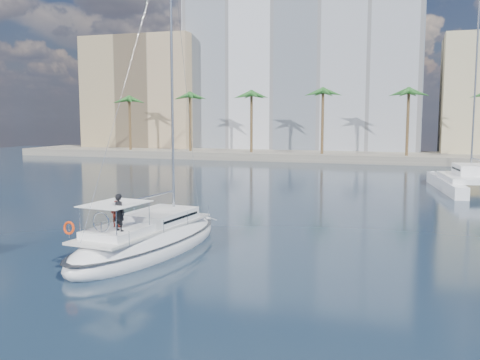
% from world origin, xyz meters
% --- Properties ---
extents(ground, '(160.00, 160.00, 0.00)m').
position_xyz_m(ground, '(0.00, 0.00, 0.00)').
color(ground, black).
rests_on(ground, ground).
extents(quay, '(120.00, 14.00, 1.20)m').
position_xyz_m(quay, '(0.00, 61.00, 0.60)').
color(quay, gray).
rests_on(quay, ground).
extents(building_modern, '(42.00, 16.00, 28.00)m').
position_xyz_m(building_modern, '(-12.00, 73.00, 14.00)').
color(building_modern, silver).
rests_on(building_modern, ground).
extents(building_tan_left, '(22.00, 14.00, 22.00)m').
position_xyz_m(building_tan_left, '(-42.00, 69.00, 11.00)').
color(building_tan_left, tan).
rests_on(building_tan_left, ground).
extents(palm_left, '(3.60, 3.60, 12.30)m').
position_xyz_m(palm_left, '(-34.00, 57.00, 10.28)').
color(palm_left, brown).
rests_on(palm_left, ground).
extents(palm_centre, '(3.60, 3.60, 12.30)m').
position_xyz_m(palm_centre, '(0.00, 57.00, 10.28)').
color(palm_centre, brown).
rests_on(palm_centre, ground).
extents(main_sloop, '(5.28, 12.60, 18.15)m').
position_xyz_m(main_sloop, '(-5.34, -1.86, 0.55)').
color(main_sloop, white).
rests_on(main_sloop, ground).
extents(catamaran, '(8.53, 14.15, 19.26)m').
position_xyz_m(catamaran, '(13.54, 28.18, 1.18)').
color(catamaran, white).
rests_on(catamaran, ground).
extents(seagull, '(1.20, 0.51, 0.22)m').
position_xyz_m(seagull, '(-4.29, 4.09, 0.69)').
color(seagull, silver).
rests_on(seagull, ground).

